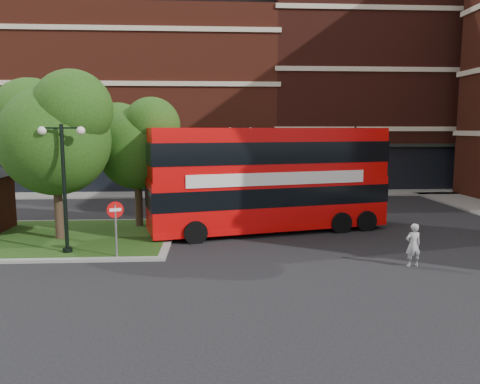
{
  "coord_description": "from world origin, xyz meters",
  "views": [
    {
      "loc": [
        0.04,
        -17.57,
        4.83
      ],
      "look_at": [
        1.3,
        3.19,
        2.0
      ],
      "focal_mm": 35.0,
      "sensor_mm": 36.0,
      "label": 1
    }
  ],
  "objects": [
    {
      "name": "bus",
      "position": [
        2.71,
        4.0,
        2.8
      ],
      "size": [
        11.45,
        5.13,
        4.26
      ],
      "rotation": [
        0.0,
        0.0,
        0.24
      ],
      "color": "red",
      "rests_on": "ground"
    },
    {
      "name": "car_white",
      "position": [
        8.27,
        14.5,
        0.75
      ],
      "size": [
        4.68,
        2.06,
        1.49
      ],
      "primitive_type": "imported",
      "rotation": [
        0.0,
        0.0,
        1.68
      ],
      "color": "silver",
      "rests_on": "ground"
    },
    {
      "name": "terrace_far_left",
      "position": [
        -8.0,
        24.0,
        7.0
      ],
      "size": [
        26.0,
        12.0,
        14.0
      ],
      "primitive_type": "cube",
      "color": "maroon",
      "rests_on": "ground"
    },
    {
      "name": "no_entry_sign",
      "position": [
        -3.5,
        -0.5,
        1.56
      ],
      "size": [
        0.58,
        0.25,
        2.19
      ],
      "rotation": [
        0.0,
        0.0,
        0.35
      ],
      "color": "slate",
      "rests_on": "ground"
    },
    {
      "name": "woman",
      "position": [
        7.08,
        -1.97,
        0.77
      ],
      "size": [
        0.61,
        0.44,
        1.54
      ],
      "primitive_type": "imported",
      "rotation": [
        0.0,
        0.0,
        3.27
      ],
      "color": "#97989A",
      "rests_on": "ground"
    },
    {
      "name": "car_silver",
      "position": [
        -1.52,
        16.0,
        0.74
      ],
      "size": [
        4.5,
        2.16,
        1.48
      ],
      "primitive_type": "imported",
      "rotation": [
        0.0,
        0.0,
        1.67
      ],
      "color": "#A6A8AD",
      "rests_on": "ground"
    },
    {
      "name": "lamp_island",
      "position": [
        -5.5,
        0.2,
        2.83
      ],
      "size": [
        1.72,
        0.36,
        5.0
      ],
      "color": "black",
      "rests_on": "ground"
    },
    {
      "name": "traffic_island",
      "position": [
        -8.0,
        3.0,
        0.07
      ],
      "size": [
        12.6,
        7.6,
        0.15
      ],
      "color": "gray",
      "rests_on": "ground"
    },
    {
      "name": "lamp_far_right",
      "position": [
        10.0,
        14.5,
        2.83
      ],
      "size": [
        1.72,
        0.36,
        5.0
      ],
      "color": "black",
      "rests_on": "ground"
    },
    {
      "name": "tree_island_west",
      "position": [
        -6.6,
        2.58,
        4.79
      ],
      "size": [
        5.4,
        4.71,
        7.21
      ],
      "color": "#2D2116",
      "rests_on": "ground"
    },
    {
      "name": "ground",
      "position": [
        0.0,
        0.0,
        0.0
      ],
      "size": [
        120.0,
        120.0,
        0.0
      ],
      "primitive_type": "plane",
      "color": "black",
      "rests_on": "ground"
    },
    {
      "name": "terrace_far_right",
      "position": [
        14.0,
        24.0,
        8.0
      ],
      "size": [
        18.0,
        12.0,
        16.0
      ],
      "primitive_type": "cube",
      "color": "#471911",
      "rests_on": "ground"
    },
    {
      "name": "tree_island_east",
      "position": [
        -3.58,
        5.06,
        4.24
      ],
      "size": [
        4.46,
        3.9,
        6.29
      ],
      "color": "#2D2116",
      "rests_on": "ground"
    },
    {
      "name": "pavement_far",
      "position": [
        0.0,
        16.5,
        0.06
      ],
      "size": [
        44.0,
        3.0,
        0.12
      ],
      "primitive_type": "cube",
      "color": "slate",
      "rests_on": "ground"
    },
    {
      "name": "lamp_far_left",
      "position": [
        2.0,
        14.5,
        2.83
      ],
      "size": [
        1.72,
        0.36,
        5.0
      ],
      "color": "black",
      "rests_on": "ground"
    }
  ]
}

